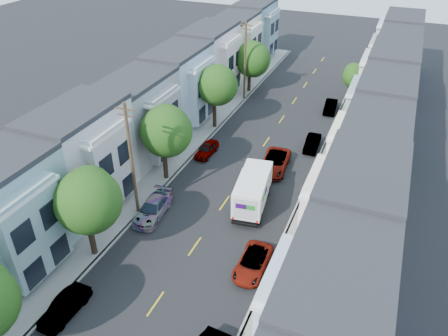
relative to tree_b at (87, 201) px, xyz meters
The scene contains 24 objects.
ground 8.85m from the tree_b, 29.87° to the left, with size 160.00×160.00×0.00m, color black.
road_slab 20.29m from the tree_b, 71.30° to the left, with size 12.00×70.00×0.02m, color black.
curb_left 19.27m from the tree_b, 89.22° to the left, with size 0.30×70.00×0.15m, color gray.
curb_right 22.89m from the tree_b, 56.44° to the left, with size 0.30×70.00×0.15m, color gray.
sidewalk_left 19.30m from the tree_b, 93.22° to the left, with size 2.60×70.00×0.15m, color gray.
sidewalk_right 23.62m from the tree_b, 53.75° to the left, with size 2.60×70.00×0.15m, color gray.
centerline 20.30m from the tree_b, 71.30° to the left, with size 0.12×70.00×0.01m, color gold.
townhouse_row_left 19.89m from the tree_b, 104.59° to the left, with size 5.00×70.00×8.50m, color #FEF7CF.
townhouse_row_right 26.02m from the tree_b, 46.85° to the left, with size 5.00×70.00×8.50m, color #FEF7CF.
tree_b is the anchor object (origin of this frame).
tree_c 11.09m from the tree_b, 90.00° to the left, with size 4.70×4.70×7.48m.
tree_d 22.64m from the tree_b, 90.00° to the left, with size 4.48×4.48×7.47m.
tree_e 34.37m from the tree_b, 90.00° to the left, with size 4.70×4.70×6.88m.
tree_far_r 36.66m from the tree_b, 68.90° to the left, with size 2.98×2.98×5.66m.
utility_pole_near 5.62m from the tree_b, 89.98° to the left, with size 1.60×0.26×10.00m.
utility_pole_far 31.62m from the tree_b, 90.00° to the left, with size 1.60×0.26×10.00m.
fedex_truck 13.82m from the tree_b, 49.71° to the left, with size 2.40×6.25×3.00m.
lead_sedan 19.30m from the tree_b, 62.44° to the left, with size 2.47×5.35×1.49m, color black.
parked_left_b 7.04m from the tree_b, 75.18° to the right, with size 1.34×3.79×1.26m, color black.
parked_left_c 7.35m from the tree_b, 76.31° to the left, with size 1.98×4.71×1.41m, color silver.
parked_left_d 17.31m from the tree_b, 85.19° to the left, with size 1.47×3.84×1.24m, color #3C0F0B.
parked_right_b 12.43m from the tree_b, 15.30° to the left, with size 2.04×4.41×1.23m, color silver.
parked_right_c 25.16m from the tree_b, 63.11° to the left, with size 1.35×3.82×1.27m, color black.
parked_right_d 34.30m from the tree_b, 70.77° to the left, with size 1.36×3.87×1.29m, color #080740.
Camera 1 is at (11.70, -22.37, 23.14)m, focal length 35.00 mm.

